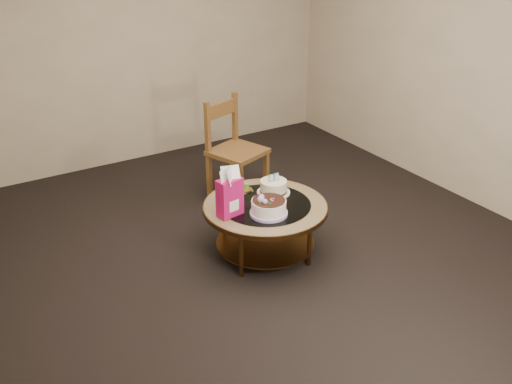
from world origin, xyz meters
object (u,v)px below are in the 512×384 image
coffee_table (265,213)px  decorated_cake (268,208)px  dining_chair (234,150)px  gift_bag (230,192)px  cream_cake (274,187)px

coffee_table → decorated_cake: size_ratio=3.43×
decorated_cake → coffee_table: bearing=65.3°
coffee_table → dining_chair: dining_chair is taller
decorated_cake → gift_bag: (-0.26, 0.16, 0.14)m
cream_cake → dining_chair: (0.14, 0.90, -0.00)m
cream_cake → decorated_cake: bearing=-127.0°
decorated_cake → gift_bag: size_ratio=0.76×
cream_cake → gift_bag: size_ratio=0.71×
decorated_cake → gift_bag: bearing=148.7°
coffee_table → cream_cake: size_ratio=3.66×
coffee_table → dining_chair: 1.09m
dining_chair → decorated_cake: bearing=-127.1°
gift_bag → dining_chair: 1.23m
dining_chair → cream_cake: bearing=-118.2°
decorated_cake → cream_cake: cream_cake is taller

